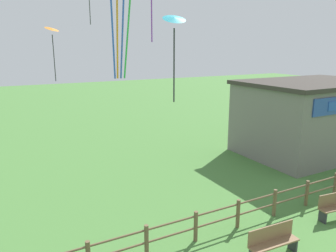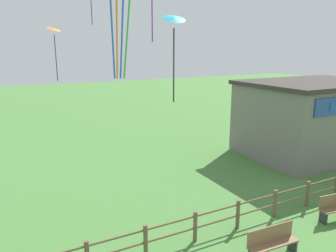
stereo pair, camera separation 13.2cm
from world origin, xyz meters
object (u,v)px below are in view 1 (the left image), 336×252
(kite_cyan_delta, at_px, (174,26))
(kite_orange_delta, at_px, (52,33))
(seaside_building, at_px, (311,117))
(park_bench_near_fence, at_px, (273,240))

(kite_cyan_delta, xyz_separation_m, kite_orange_delta, (-1.96, 10.88, 0.15))
(seaside_building, xyz_separation_m, park_bench_near_fence, (-10.11, -6.85, -1.73))
(seaside_building, xyz_separation_m, kite_orange_delta, (-14.03, 6.97, 5.04))
(seaside_building, height_order, kite_cyan_delta, kite_cyan_delta)
(kite_orange_delta, bearing_deg, kite_cyan_delta, -79.81)
(park_bench_near_fence, height_order, kite_cyan_delta, kite_cyan_delta)
(seaside_building, xyz_separation_m, kite_cyan_delta, (-12.07, -3.91, 4.89))
(seaside_building, bearing_deg, kite_orange_delta, 153.57)
(seaside_building, relative_size, park_bench_near_fence, 4.87)
(park_bench_near_fence, xyz_separation_m, kite_orange_delta, (-3.91, 13.82, 6.77))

